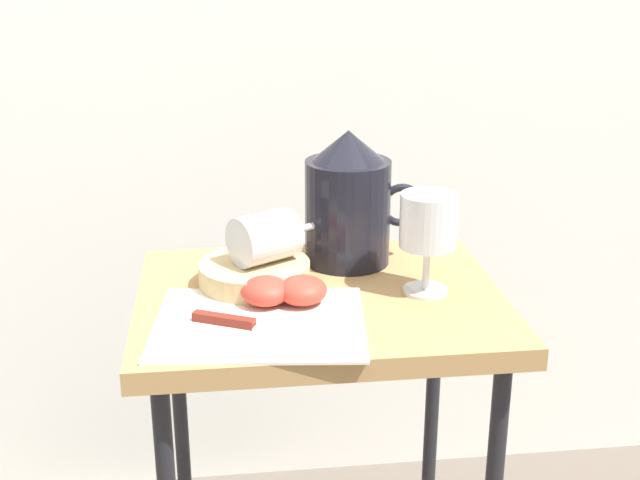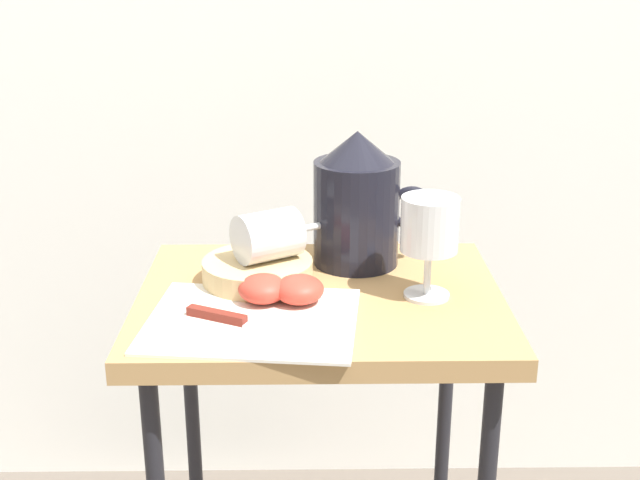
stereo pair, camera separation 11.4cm
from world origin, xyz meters
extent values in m
cube|color=#AD8451|center=(0.00, 0.00, 0.66)|extent=(0.51, 0.40, 0.03)
cylinder|color=black|center=(-0.22, 0.16, 0.32)|extent=(0.02, 0.02, 0.65)
cylinder|color=black|center=(0.22, 0.16, 0.32)|extent=(0.02, 0.02, 0.65)
cube|color=silver|center=(-0.09, -0.09, 0.68)|extent=(0.29, 0.25, 0.00)
cylinder|color=tan|center=(-0.09, 0.04, 0.69)|extent=(0.16, 0.16, 0.03)
cylinder|color=black|center=(0.06, 0.12, 0.76)|extent=(0.13, 0.13, 0.16)
cylinder|color=orange|center=(0.06, 0.12, 0.73)|extent=(0.12, 0.12, 0.09)
cone|color=black|center=(0.06, 0.12, 0.86)|extent=(0.11, 0.11, 0.05)
torus|color=black|center=(0.14, 0.12, 0.77)|extent=(0.07, 0.01, 0.07)
cylinder|color=silver|center=(0.15, -0.01, 0.68)|extent=(0.06, 0.06, 0.00)
cylinder|color=silver|center=(0.15, -0.01, 0.71)|extent=(0.01, 0.01, 0.06)
cylinder|color=silver|center=(0.15, -0.01, 0.78)|extent=(0.08, 0.08, 0.08)
cylinder|color=orange|center=(0.15, -0.01, 0.77)|extent=(0.07, 0.07, 0.04)
cylinder|color=silver|center=(-0.07, 0.04, 0.75)|extent=(0.11, 0.11, 0.07)
cylinder|color=silver|center=(-0.01, 0.08, 0.75)|extent=(0.06, 0.04, 0.01)
cylinder|color=silver|center=(0.02, 0.10, 0.75)|extent=(0.03, 0.05, 0.06)
ellipsoid|color=#CC3D2D|center=(-0.08, -0.03, 0.70)|extent=(0.07, 0.07, 0.04)
ellipsoid|color=#CC3D2D|center=(-0.03, -0.04, 0.70)|extent=(0.07, 0.07, 0.04)
cube|color=silver|center=(-0.03, -0.14, 0.68)|extent=(0.14, 0.08, 0.00)
cube|color=maroon|center=(-0.14, -0.09, 0.69)|extent=(0.08, 0.05, 0.01)
camera|label=1|loc=(-0.13, -1.07, 1.15)|focal=46.72mm
camera|label=2|loc=(-0.02, -1.07, 1.15)|focal=46.72mm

